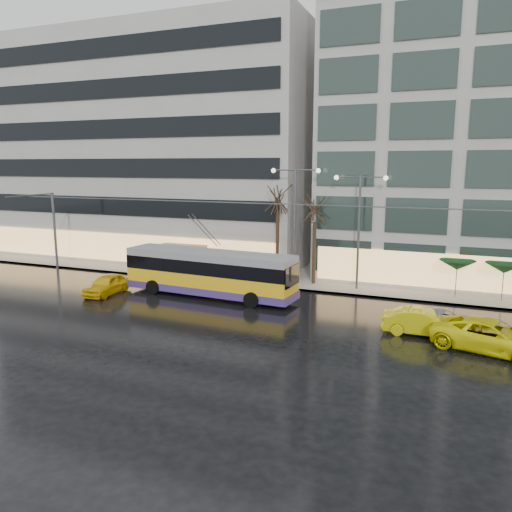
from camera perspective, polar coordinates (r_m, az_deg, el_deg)
The scene contains 20 objects.
ground at distance 31.15m, azimuth -5.22°, elevation -7.31°, with size 140.00×140.00×0.00m, color black.
sidewalk at distance 43.06m, azimuth 5.63°, elevation -2.23°, with size 80.00×10.00×0.15m, color gray.
kerb at distance 38.46m, azimuth 3.57°, elevation -3.73°, with size 80.00×0.10×0.15m, color slate.
building_left at distance 54.20m, azimuth -11.59°, elevation 11.99°, with size 34.00×14.00×22.00m, color #A4A19D.
trolleybus at distance 36.27m, azimuth -5.35°, elevation -2.11°, with size 13.09×5.45×6.00m.
catenary at distance 36.94m, azimuth 1.63°, elevation 2.30°, with size 42.24×5.12×7.00m.
bus_shelter at distance 43.74m, azimuth -8.74°, elevation 0.42°, with size 4.20×1.60×2.51m.
street_lamp_near at distance 39.12m, azimuth 4.48°, elevation 5.29°, with size 3.96×0.36×9.03m.
street_lamp_far at distance 37.97m, azimuth 11.71°, elevation 4.53°, with size 3.96×0.36×8.53m.
tree_a at distance 39.69m, azimuth 2.50°, elevation 6.97°, with size 3.20×3.20×8.40m.
tree_b at distance 39.05m, azimuth 6.77°, elevation 5.84°, with size 3.20×3.20×7.70m.
parasol_a at distance 38.07m, azimuth 22.01°, elevation -0.97°, with size 2.50×2.50×2.65m.
parasol_b at distance 38.22m, azimuth 26.50°, elevation -1.27°, with size 2.50×2.50×2.65m.
taxi_a at distance 38.50m, azimuth -16.65°, elevation -3.13°, with size 1.74×4.33×1.47m, color yellow.
taxi_b at distance 29.75m, azimuth 18.60°, elevation -7.19°, with size 1.57×4.50×1.48m, color #D5CF0B.
taxi_c at distance 28.50m, azimuth 25.28°, elevation -8.27°, with size 2.70×5.87×1.63m, color #F7ED0D.
sedan_silver at distance 30.62m, azimuth 20.37°, elevation -7.01°, with size 2.11×4.57×1.27m, color #A1A1A5.
pedestrian_a at distance 42.34m, azimuth -8.75°, elevation -0.36°, with size 1.17×1.18×2.19m.
pedestrian_b at distance 41.62m, azimuth -5.47°, elevation -1.24°, with size 1.15×1.07×1.88m.
pedestrian_c at distance 44.52m, azimuth -11.10°, elevation -0.39°, with size 1.26×0.94×2.11m.
Camera 1 is at (13.54, -26.42, 9.45)m, focal length 35.00 mm.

